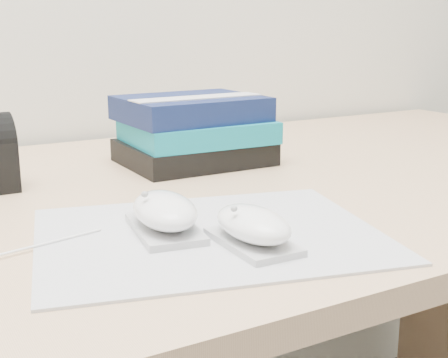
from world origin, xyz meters
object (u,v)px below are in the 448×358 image
mouse_front (253,227)px  book_stack (194,131)px  mouse_rear (165,213)px  desk (214,310)px

mouse_front → book_stack: (0.13, 0.38, 0.03)m
mouse_rear → mouse_front: (0.06, -0.08, -0.00)m
mouse_rear → book_stack: (0.19, 0.30, 0.03)m
desk → book_stack: book_stack is taller
mouse_front → book_stack: 0.40m
mouse_rear → desk: bearing=51.7°
book_stack → mouse_front: bearing=-108.7°
mouse_front → mouse_rear: bearing=126.4°
desk → mouse_rear: bearing=-128.3°
desk → mouse_rear: (-0.19, -0.24, 0.26)m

